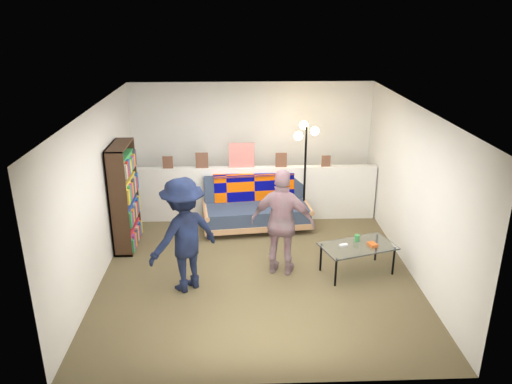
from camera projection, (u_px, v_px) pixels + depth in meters
ground at (257, 266)px, 7.54m from camera, size 5.00×5.00×0.00m
room_shell at (256, 151)px, 7.39m from camera, size 4.60×5.05×2.45m
half_wall_ledge at (253, 193)px, 9.05m from camera, size 4.45×0.15×1.00m
ledge_decor at (240, 158)px, 8.78m from camera, size 2.97×0.02×0.45m
futon_sofa at (257, 207)px, 8.76m from camera, size 1.96×1.09×0.80m
bookshelf at (124, 200)px, 7.93m from camera, size 0.28×0.85×1.71m
coffee_table at (358, 247)px, 7.23m from camera, size 1.17×0.87×0.55m
floor_lamp at (305, 153)px, 8.61m from camera, size 0.43×0.36×1.85m
person_left at (184, 235)px, 6.70m from camera, size 1.18×1.12×1.61m
person_right at (283, 223)px, 7.11m from camera, size 1.00×0.63×1.58m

